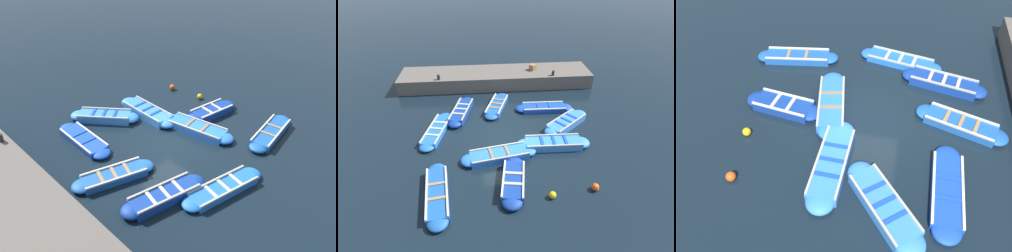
{
  "view_description": "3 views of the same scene",
  "coord_description": "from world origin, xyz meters",
  "views": [
    {
      "loc": [
        -9.19,
        -8.94,
        9.33
      ],
      "look_at": [
        0.44,
        0.48,
        0.53
      ],
      "focal_mm": 35.0,
      "sensor_mm": 36.0,
      "label": 1
    },
    {
      "loc": [
        11.91,
        -0.92,
        9.03
      ],
      "look_at": [
        -0.7,
        0.21,
        0.32
      ],
      "focal_mm": 28.0,
      "sensor_mm": 36.0,
      "label": 2
    },
    {
      "loc": [
        -0.67,
        9.16,
        9.28
      ],
      "look_at": [
        0.95,
        0.78,
        0.16
      ],
      "focal_mm": 35.0,
      "sensor_mm": 36.0,
      "label": 3
    }
  ],
  "objects": [
    {
      "name": "boat_outer_right",
      "position": [
        -3.42,
        -0.17,
        0.16
      ],
      "size": [
        3.66,
        1.94,
        0.38
      ],
      "color": "#1E59AD",
      "rests_on": "ground"
    },
    {
      "name": "boat_drifting",
      "position": [
        3.96,
        -3.21,
        0.17
      ],
      "size": [
        3.92,
        1.37,
        0.39
      ],
      "color": "#1E59AD",
      "rests_on": "ground"
    },
    {
      "name": "boat_mid_row",
      "position": [
        -0.85,
        -3.85,
        0.15
      ],
      "size": [
        3.97,
        1.65,
        0.36
      ],
      "color": "blue",
      "rests_on": "ground"
    },
    {
      "name": "buoy_yellow_far",
      "position": [
        4.49,
        1.77,
        0.16
      ],
      "size": [
        0.32,
        0.32,
        0.32
      ],
      "primitive_type": "sphere",
      "color": "#EAB214",
      "rests_on": "ground"
    },
    {
      "name": "boat_end_of_row",
      "position": [
        1.69,
        -0.35,
        0.18
      ],
      "size": [
        1.62,
        4.07,
        0.42
      ],
      "color": "blue",
      "rests_on": "ground"
    },
    {
      "name": "boat_near_quay",
      "position": [
        1.02,
        2.63,
        0.2
      ],
      "size": [
        1.11,
        4.02,
        0.46
      ],
      "color": "#3884E0",
      "rests_on": "ground"
    },
    {
      "name": "ground_plane",
      "position": [
        0.0,
        0.0,
        0.0
      ],
      "size": [
        120.0,
        120.0,
        0.0
      ],
      "primitive_type": "plane",
      "color": "black"
    },
    {
      "name": "buoy_orange_near",
      "position": [
        4.22,
        3.77,
        0.17
      ],
      "size": [
        0.34,
        0.34,
        0.34
      ],
      "primitive_type": "sphere",
      "color": "#E05119",
      "rests_on": "ground"
    },
    {
      "name": "boat_far_corner",
      "position": [
        3.55,
        0.17,
        0.18
      ],
      "size": [
        3.35,
        1.39,
        0.43
      ],
      "color": "navy",
      "rests_on": "ground"
    },
    {
      "name": "boat_outer_left",
      "position": [
        -2.86,
        2.93,
        0.15
      ],
      "size": [
        1.08,
        3.78,
        0.36
      ],
      "color": "#1947B7",
      "rests_on": "ground"
    },
    {
      "name": "boat_tucked",
      "position": [
        -0.9,
        3.9,
        0.2
      ],
      "size": [
        3.04,
        3.44,
        0.46
      ],
      "color": "#3884E0",
      "rests_on": "ground"
    },
    {
      "name": "boat_alongside",
      "position": [
        -2.8,
        -2.51,
        0.2
      ],
      "size": [
        3.77,
        1.65,
        0.46
      ],
      "color": "navy",
      "rests_on": "ground"
    },
    {
      "name": "bollard_mid_north",
      "position": [
        -6.01,
        4.21,
        1.23
      ],
      "size": [
        0.2,
        0.2,
        0.35
      ],
      "primitive_type": "cylinder",
      "color": "black",
      "rests_on": "quay_wall"
    },
    {
      "name": "buoy_white_drifting",
      "position": [
        -1.54,
        -2.62,
        0.15
      ],
      "size": [
        0.3,
        0.3,
        0.3
      ],
      "primitive_type": "sphere",
      "color": "#E05119",
      "rests_on": "ground"
    },
    {
      "name": "quay_wall",
      "position": [
        -7.15,
        0.0,
        0.53
      ],
      "size": [
        2.96,
        14.53,
        1.06
      ],
      "color": "#605951",
      "rests_on": "ground"
    }
  ]
}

